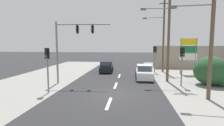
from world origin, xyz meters
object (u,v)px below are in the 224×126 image
at_px(pedestal_signal_right_kerb, 182,60).
at_px(shopping_plaza_sign, 188,51).
at_px(utility_pole_background_right, 163,32).
at_px(sedan_kerbside_parked, 144,72).
at_px(hatchback_crossing_left, 106,67).
at_px(utility_pole_midground_right, 168,28).
at_px(pedestal_signal_far_median, 155,55).
at_px(pedestal_signal_left_kerb, 47,63).
at_px(utility_pole_foreground_right, 210,29).
at_px(traffic_signal_mast, 70,41).

height_order(pedestal_signal_right_kerb, shopping_plaza_sign, shopping_plaza_sign).
distance_m(utility_pole_background_right, sedan_kerbside_parked, 7.86).
bearing_deg(hatchback_crossing_left, utility_pole_midground_right, -37.30).
bearing_deg(utility_pole_background_right, shopping_plaza_sign, -34.73).
xyz_separation_m(utility_pole_background_right, pedestal_signal_far_median, (-1.13, -1.05, -3.17)).
distance_m(pedestal_signal_left_kerb, pedestal_signal_far_median, 14.69).
bearing_deg(pedestal_signal_left_kerb, pedestal_signal_far_median, 48.98).
relative_size(utility_pole_background_right, pedestal_signal_right_kerb, 2.93).
distance_m(shopping_plaza_sign, hatchback_crossing_left, 10.83).
bearing_deg(utility_pole_foreground_right, hatchback_crossing_left, 127.64).
bearing_deg(pedestal_signal_far_median, utility_pole_midground_right, -85.38).
xyz_separation_m(pedestal_signal_right_kerb, shopping_plaza_sign, (2.60, 6.73, 0.57)).
bearing_deg(pedestal_signal_right_kerb, hatchback_crossing_left, 137.14).
height_order(utility_pole_midground_right, sedan_kerbside_parked, utility_pole_midground_right).
bearing_deg(pedestal_signal_far_median, hatchback_crossing_left, -177.50).
bearing_deg(utility_pole_background_right, hatchback_crossing_left, -170.13).
xyz_separation_m(pedestal_signal_left_kerb, sedan_kerbside_parked, (7.94, 6.66, -1.71)).
bearing_deg(shopping_plaza_sign, pedestal_signal_right_kerb, -111.13).
bearing_deg(sedan_kerbside_parked, utility_pole_foreground_right, -61.78).
distance_m(pedestal_signal_left_kerb, hatchback_crossing_left, 11.37).
bearing_deg(utility_pole_midground_right, pedestal_signal_far_median, 94.62).
bearing_deg(utility_pole_background_right, pedestal_signal_right_kerb, -88.06).
xyz_separation_m(utility_pole_midground_right, pedestal_signal_right_kerb, (0.97, -2.06, -3.08)).
relative_size(pedestal_signal_right_kerb, hatchback_crossing_left, 0.96).
relative_size(shopping_plaza_sign, sedan_kerbside_parked, 1.08).
xyz_separation_m(utility_pole_foreground_right, utility_pole_midground_right, (-1.61, 5.83, 0.67)).
xyz_separation_m(pedestal_signal_right_kerb, pedestal_signal_left_kerb, (-11.07, -3.40, 0.00)).
xyz_separation_m(utility_pole_background_right, hatchback_crossing_left, (-7.67, -1.34, -4.88)).
xyz_separation_m(utility_pole_foreground_right, utility_pole_background_right, (-0.94, 12.50, 0.76)).
relative_size(traffic_signal_mast, pedestal_signal_left_kerb, 1.69).
relative_size(utility_pole_foreground_right, utility_pole_background_right, 0.86).
xyz_separation_m(utility_pole_foreground_right, pedestal_signal_right_kerb, (-0.64, 3.77, -2.41)).
height_order(traffic_signal_mast, shopping_plaza_sign, traffic_signal_mast).
height_order(utility_pole_background_right, shopping_plaza_sign, utility_pole_background_right).
distance_m(utility_pole_foreground_right, shopping_plaza_sign, 10.84).
relative_size(pedestal_signal_far_median, hatchback_crossing_left, 0.96).
distance_m(utility_pole_background_right, pedestal_signal_far_median, 3.52).
bearing_deg(sedan_kerbside_parked, shopping_plaza_sign, 31.19).
distance_m(utility_pole_midground_right, pedestal_signal_right_kerb, 3.83).
xyz_separation_m(traffic_signal_mast, pedestal_signal_right_kerb, (10.46, -0.04, -1.73)).
xyz_separation_m(traffic_signal_mast, sedan_kerbside_parked, (7.33, 3.22, -3.44)).
relative_size(pedestal_signal_far_median, sedan_kerbside_parked, 0.84).
distance_m(utility_pole_midground_right, pedestal_signal_far_median, 6.43).
height_order(traffic_signal_mast, hatchback_crossing_left, traffic_signal_mast).
bearing_deg(hatchback_crossing_left, utility_pole_foreground_right, -52.36).
distance_m(pedestal_signal_far_median, sedan_kerbside_parked, 5.04).
bearing_deg(utility_pole_background_right, traffic_signal_mast, -139.46).
bearing_deg(traffic_signal_mast, shopping_plaza_sign, 27.11).
relative_size(utility_pole_foreground_right, pedestal_signal_left_kerb, 2.51).
bearing_deg(utility_pole_midground_right, pedestal_signal_right_kerb, -64.87).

